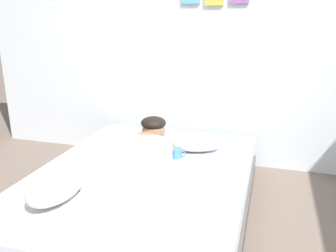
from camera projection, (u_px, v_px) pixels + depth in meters
The scene contains 7 objects.
back_wall at pixel (215, 30), 3.13m from camera, with size 4.71×0.12×2.50m.
bed at pixel (142, 193), 2.46m from camera, with size 1.47×1.98×0.34m.
pillow at pixel (190, 142), 2.82m from camera, with size 0.52×0.32×0.11m, color silver.
person_lying at pixel (137, 152), 2.46m from camera, with size 0.43×0.92×0.27m.
dog at pixel (61, 180), 2.04m from camera, with size 0.26×0.57×0.21m.
coffee_cup at pixel (176, 153), 2.64m from camera, with size 0.12×0.09×0.07m.
cell_phone at pixel (131, 185), 2.19m from camera, with size 0.07×0.14×0.01m, color black.
Camera 1 is at (0.52, -1.63, 1.35)m, focal length 37.09 mm.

